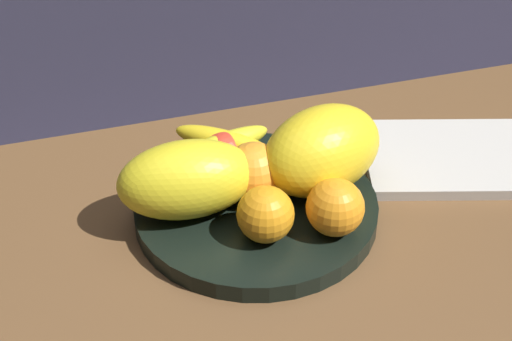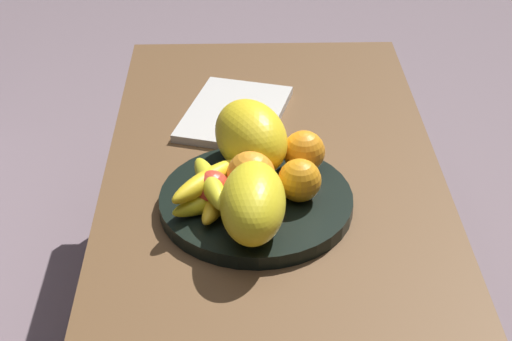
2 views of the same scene
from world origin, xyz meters
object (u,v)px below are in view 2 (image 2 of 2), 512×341
at_px(melon_large_front, 253,202).
at_px(orange_left, 251,175).
at_px(apple_front, 211,189).
at_px(orange_right, 300,180).
at_px(coffee_table, 275,220).
at_px(magazine, 235,113).
at_px(orange_front, 304,152).
at_px(banana_bunch, 213,190).
at_px(melon_smaller_beside, 251,137).
at_px(fruit_bowl, 256,202).

relative_size(melon_large_front, orange_left, 2.18).
bearing_deg(apple_front, orange_right, -84.34).
relative_size(coffee_table, orange_right, 17.71).
bearing_deg(magazine, coffee_table, -150.53).
xyz_separation_m(melon_large_front, magazine, (0.40, 0.03, -0.07)).
relative_size(orange_front, banana_bunch, 0.48).
bearing_deg(orange_left, apple_front, 109.84).
bearing_deg(melon_large_front, apple_front, 45.31).
xyz_separation_m(coffee_table, orange_front, (0.06, -0.05, 0.10)).
distance_m(apple_front, banana_bunch, 0.00).
bearing_deg(melon_smaller_beside, apple_front, 150.13).
relative_size(melon_large_front, apple_front, 2.83).
relative_size(fruit_bowl, orange_front, 4.40).
bearing_deg(orange_front, orange_left, 129.76).
relative_size(coffee_table, apple_front, 20.21).
height_order(apple_front, banana_bunch, apple_front).
bearing_deg(apple_front, orange_front, -57.44).
bearing_deg(coffee_table, orange_front, -41.31).
distance_m(melon_smaller_beside, banana_bunch, 0.14).
relative_size(orange_right, banana_bunch, 0.47).
bearing_deg(coffee_table, melon_smaller_beside, 28.67).
relative_size(banana_bunch, magazine, 0.61).
distance_m(coffee_table, banana_bunch, 0.15).
bearing_deg(orange_left, melon_large_front, -178.77).
bearing_deg(melon_smaller_beside, coffee_table, -151.33).
bearing_deg(fruit_bowl, banana_bunch, 111.09).
height_order(coffee_table, orange_right, orange_right).
distance_m(fruit_bowl, orange_right, 0.09).
relative_size(coffee_table, melon_large_front, 7.15).
bearing_deg(coffee_table, orange_left, 114.96).
distance_m(fruit_bowl, orange_front, 0.12).
relative_size(coffee_table, banana_bunch, 8.26).
height_order(orange_left, magazine, orange_left).
relative_size(orange_front, orange_left, 0.90).
height_order(banana_bunch, magazine, banana_bunch).
height_order(melon_large_front, melon_smaller_beside, melon_smaller_beside).
distance_m(melon_smaller_beside, orange_right, 0.13).
relative_size(melon_smaller_beside, orange_left, 2.13).
relative_size(melon_large_front, magazine, 0.71).
height_order(orange_front, banana_bunch, orange_front).
distance_m(melon_large_front, apple_front, 0.10).
height_order(orange_left, banana_bunch, orange_left).
distance_m(orange_front, orange_left, 0.12).
relative_size(melon_smaller_beside, apple_front, 2.75).
bearing_deg(banana_bunch, orange_front, -56.03).
bearing_deg(apple_front, banana_bunch, -138.61).
distance_m(coffee_table, apple_front, 0.15).
xyz_separation_m(orange_left, apple_front, (-0.02, 0.06, -0.01)).
bearing_deg(orange_front, melon_large_front, 151.35).
bearing_deg(orange_front, magazine, 27.27).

